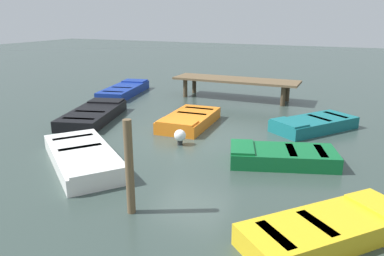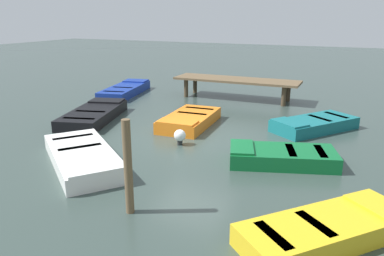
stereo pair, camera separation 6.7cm
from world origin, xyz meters
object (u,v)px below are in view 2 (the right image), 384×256
(rowboat_green, at_px, (282,156))
(rowboat_blue, at_px, (125,90))
(rowboat_teal, at_px, (314,124))
(rowboat_black, at_px, (94,114))
(marker_buoy, at_px, (180,136))
(rowboat_yellow, at_px, (326,229))
(dock_segment, at_px, (236,81))
(rowboat_orange, at_px, (190,120))
(mooring_piling_center, at_px, (128,167))
(rowboat_white, at_px, (83,157))

(rowboat_green, bearing_deg, rowboat_blue, -51.88)
(rowboat_teal, bearing_deg, rowboat_black, -39.18)
(marker_buoy, bearing_deg, rowboat_blue, 135.76)
(rowboat_black, relative_size, rowboat_green, 1.28)
(rowboat_yellow, xyz_separation_m, rowboat_green, (-1.45, 3.22, 0.00))
(dock_segment, height_order, rowboat_orange, dock_segment)
(rowboat_orange, distance_m, rowboat_teal, 4.31)
(rowboat_orange, xyz_separation_m, rowboat_teal, (4.11, 1.27, -0.00))
(rowboat_black, relative_size, rowboat_orange, 1.29)
(rowboat_orange, xyz_separation_m, mooring_piling_center, (1.51, -6.07, 0.75))
(rowboat_blue, distance_m, mooring_piling_center, 11.93)
(dock_segment, relative_size, rowboat_white, 1.56)
(rowboat_orange, height_order, rowboat_white, same)
(dock_segment, height_order, rowboat_green, dock_segment)
(dock_segment, bearing_deg, rowboat_orange, -91.86)
(rowboat_yellow, relative_size, rowboat_teal, 0.98)
(rowboat_yellow, xyz_separation_m, mooring_piling_center, (-3.67, -0.61, 0.75))
(mooring_piling_center, bearing_deg, rowboat_blue, 124.69)
(dock_segment, relative_size, rowboat_teal, 1.83)
(rowboat_green, distance_m, mooring_piling_center, 4.49)
(rowboat_blue, bearing_deg, rowboat_teal, -116.44)
(mooring_piling_center, xyz_separation_m, marker_buoy, (-0.90, 4.07, -0.68))
(mooring_piling_center, bearing_deg, rowboat_orange, 103.96)
(rowboat_black, bearing_deg, rowboat_white, -161.13)
(rowboat_teal, bearing_deg, rowboat_yellow, 44.99)
(rowboat_black, bearing_deg, mooring_piling_center, -152.12)
(rowboat_blue, relative_size, marker_buoy, 8.40)
(rowboat_teal, relative_size, rowboat_blue, 0.79)
(rowboat_teal, bearing_deg, rowboat_white, -5.78)
(rowboat_blue, xyz_separation_m, mooring_piling_center, (6.77, -9.79, 0.75))
(rowboat_white, relative_size, marker_buoy, 7.77)
(rowboat_orange, distance_m, marker_buoy, 2.09)
(rowboat_black, distance_m, mooring_piling_center, 7.41)
(marker_buoy, bearing_deg, rowboat_orange, 106.81)
(rowboat_white, relative_size, rowboat_blue, 0.92)
(dock_segment, bearing_deg, rowboat_teal, -43.05)
(rowboat_blue, xyz_separation_m, marker_buoy, (5.87, -5.72, 0.07))
(rowboat_yellow, height_order, mooring_piling_center, mooring_piling_center)
(rowboat_blue, bearing_deg, rowboat_orange, -137.05)
(rowboat_yellow, distance_m, mooring_piling_center, 3.79)
(rowboat_black, xyz_separation_m, rowboat_yellow, (8.80, -4.69, 0.00))
(rowboat_white, xyz_separation_m, rowboat_green, (4.75, 2.23, 0.00))
(rowboat_teal, bearing_deg, rowboat_green, 29.80)
(dock_segment, distance_m, rowboat_green, 8.06)
(rowboat_white, bearing_deg, mooring_piling_center, 5.86)
(rowboat_green, bearing_deg, mooring_piling_center, 41.50)
(rowboat_orange, bearing_deg, rowboat_blue, -128.77)
(rowboat_black, bearing_deg, rowboat_green, -117.48)
(rowboat_teal, height_order, mooring_piling_center, mooring_piling_center)
(rowboat_white, distance_m, marker_buoy, 2.96)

